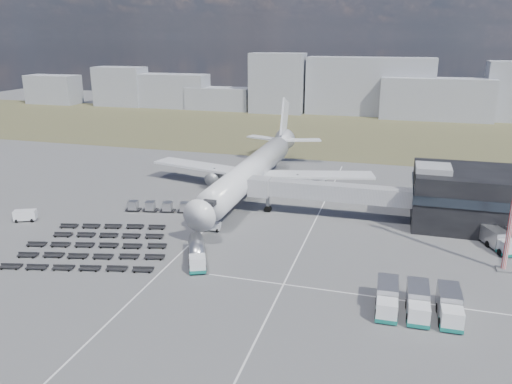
# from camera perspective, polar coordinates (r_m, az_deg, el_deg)

# --- Properties ---
(ground) EXTENTS (420.00, 420.00, 0.00)m
(ground) POSITION_cam_1_polar(r_m,az_deg,el_deg) (81.46, -6.63, -6.45)
(ground) COLOR #565659
(ground) RESTS_ON ground
(grass_strip) EXTENTS (420.00, 90.00, 0.01)m
(grass_strip) POSITION_cam_1_polar(r_m,az_deg,el_deg) (183.86, 6.66, 6.99)
(grass_strip) COLOR #49442C
(grass_strip) RESTS_ON ground
(lane_markings) EXTENTS (47.12, 110.00, 0.01)m
(lane_markings) POSITION_cam_1_polar(r_m,az_deg,el_deg) (81.08, 0.62, -6.44)
(lane_markings) COLOR silver
(lane_markings) RESTS_ON ground
(terminal) EXTENTS (30.40, 16.40, 11.00)m
(terminal) POSITION_cam_1_polar(r_m,az_deg,el_deg) (98.18, 26.11, -0.72)
(terminal) COLOR black
(terminal) RESTS_ON ground
(jet_bridge) EXTENTS (30.30, 3.80, 7.05)m
(jet_bridge) POSITION_cam_1_polar(r_m,az_deg,el_deg) (94.13, 7.08, 0.13)
(jet_bridge) COLOR #939399
(jet_bridge) RESTS_ON ground
(airliner) EXTENTS (51.59, 64.53, 17.62)m
(airliner) POSITION_cam_1_polar(r_m,az_deg,el_deg) (108.63, -0.19, 2.73)
(airliner) COLOR white
(airliner) RESTS_ON ground
(skyline) EXTENTS (303.81, 17.62, 25.87)m
(skyline) POSITION_cam_1_polar(r_m,az_deg,el_deg) (222.29, 11.78, 11.00)
(skyline) COLOR #9699A4
(skyline) RESTS_ON ground
(fuel_tanker) EXTENTS (6.09, 9.66, 3.07)m
(fuel_tanker) POSITION_cam_1_polar(r_m,az_deg,el_deg) (76.40, -6.79, -6.87)
(fuel_tanker) COLOR white
(fuel_tanker) RESTS_ON ground
(pushback_tug) EXTENTS (3.29, 2.25, 1.39)m
(pushback_tug) POSITION_cam_1_polar(r_m,az_deg,el_deg) (88.25, -5.05, -3.99)
(pushback_tug) COLOR white
(pushback_tug) RESTS_ON ground
(utility_van) EXTENTS (4.26, 3.20, 2.11)m
(utility_van) POSITION_cam_1_polar(r_m,az_deg,el_deg) (101.62, -24.87, -2.48)
(utility_van) COLOR white
(utility_van) RESTS_ON ground
(catering_truck) EXTENTS (3.16, 5.87, 2.56)m
(catering_truck) POSITION_cam_1_polar(r_m,az_deg,el_deg) (114.75, 7.15, 1.33)
(catering_truck) COLOR white
(catering_truck) RESTS_ON ground
(service_trucks_near) EXTENTS (10.10, 7.73, 3.02)m
(service_trucks_near) POSITION_cam_1_polar(r_m,az_deg,el_deg) (65.64, 18.02, -11.85)
(service_trucks_near) COLOR white
(service_trucks_near) RESTS_ON ground
(service_trucks_far) EXTENTS (8.28, 8.89, 2.86)m
(service_trucks_far) POSITION_cam_1_polar(r_m,az_deg,el_deg) (89.99, 26.94, -4.89)
(service_trucks_far) COLOR white
(service_trucks_far) RESTS_ON ground
(uld_row) EXTENTS (19.88, 5.47, 1.81)m
(uld_row) POSITION_cam_1_polar(r_m,az_deg,el_deg) (98.03, -9.11, -1.70)
(uld_row) COLOR black
(uld_row) RESTS_ON ground
(baggage_dollies) EXTENTS (25.45, 22.74, 0.71)m
(baggage_dollies) POSITION_cam_1_polar(r_m,az_deg,el_deg) (85.25, -17.86, -5.85)
(baggage_dollies) COLOR black
(baggage_dollies) RESTS_ON ground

